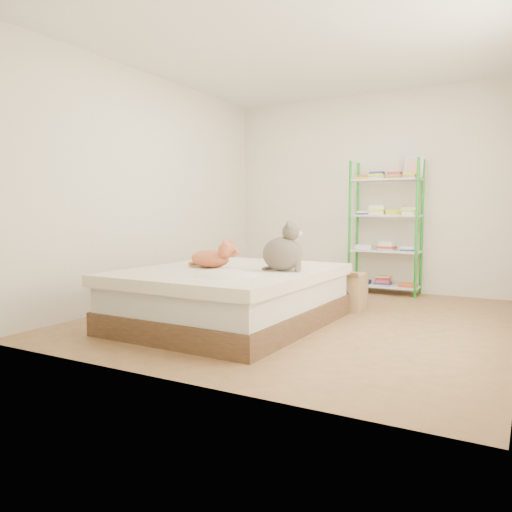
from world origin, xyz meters
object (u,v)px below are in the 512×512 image
Objects in this scene: grey_cat at (283,247)px; white_bin at (308,275)px; shelf_unit at (386,227)px; cardboard_box at (338,291)px; bed at (231,296)px; orange_cat at (210,256)px.

white_bin is at bearing -0.23° from grey_cat.
shelf_unit is 3.01× the size of cardboard_box.
bed is 0.69m from grey_cat.
cardboard_box is 1.65× the size of white_bin.
grey_cat reaches higher than white_bin.
orange_cat is 2.50m from white_bin.
white_bin is at bearing 121.86° from cardboard_box.
grey_cat reaches higher than orange_cat.
bed is 2.45m from white_bin.
grey_cat is at bearing 8.93° from bed.
orange_cat is at bearing -127.76° from cardboard_box.
shelf_unit is (1.01, 2.49, 0.23)m from orange_cat.
shelf_unit is (0.79, 2.46, 0.60)m from bed.
grey_cat is 1.28m from cardboard_box.
orange_cat reaches higher than cardboard_box.
orange_cat is (-0.21, -0.03, 0.37)m from bed.
cardboard_box is at bearing -53.95° from white_bin.
white_bin is (-0.27, 2.43, -0.08)m from bed.
shelf_unit is 4.95× the size of white_bin.
grey_cat is (0.71, 0.10, 0.11)m from orange_cat.
shelf_unit is 1.26m from white_bin.
cardboard_box is at bearing 64.24° from bed.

